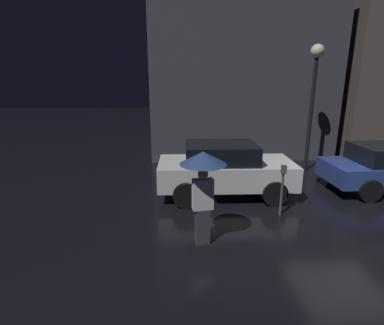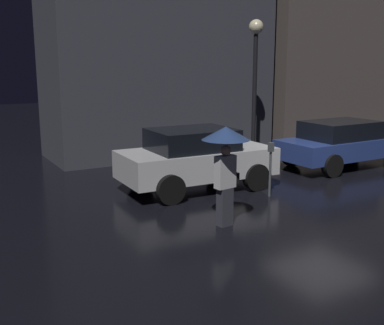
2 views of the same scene
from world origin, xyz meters
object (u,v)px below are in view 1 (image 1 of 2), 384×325
(parked_car_white, at_px, (224,168))
(parking_meter, at_px, (282,185))
(street_lamp_near, at_px, (314,82))
(pedestrian_with_umbrella, at_px, (203,174))

(parked_car_white, bearing_deg, parking_meter, -48.94)
(street_lamp_near, bearing_deg, pedestrian_with_umbrella, -131.48)
(parking_meter, relative_size, street_lamp_near, 0.29)
(pedestrian_with_umbrella, distance_m, parking_meter, 2.56)
(pedestrian_with_umbrella, bearing_deg, street_lamp_near, -139.65)
(pedestrian_with_umbrella, relative_size, street_lamp_near, 0.44)
(parked_car_white, xyz_separation_m, pedestrian_with_umbrella, (-0.90, -2.72, 0.72))
(parking_meter, bearing_deg, pedestrian_with_umbrella, -149.84)
(parked_car_white, bearing_deg, street_lamp_near, 34.27)
(pedestrian_with_umbrella, xyz_separation_m, street_lamp_near, (4.38, 4.96, 1.74))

